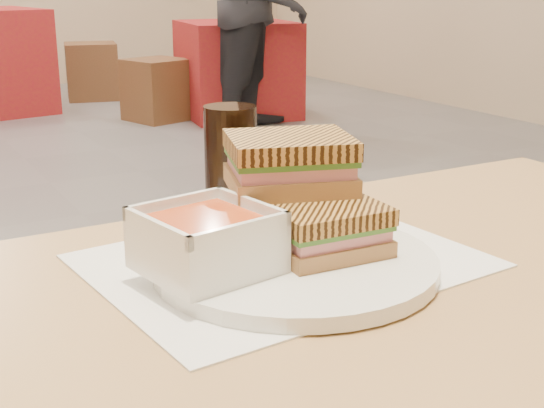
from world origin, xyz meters
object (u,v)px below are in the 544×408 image
panini_lower (326,229)px  bg_chair_2r (92,71)px  bg_chair_1r (230,86)px  plate (295,263)px  soup_bowl (207,243)px  cola_glass (231,162)px  bg_table_1 (237,69)px  bg_chair_1l (157,90)px  patron_b (265,1)px

panini_lower → bg_chair_2r: (1.46, 5.92, -0.55)m
panini_lower → bg_chair_1r: bearing=64.9°
plate → bg_chair_2r: 6.12m
soup_bowl → cola_glass: cola_glass is taller
plate → bg_chair_1r: (2.25, 4.74, -0.56)m
soup_bowl → bg_table_1: size_ratio=0.14×
cola_glass → bg_chair_1l: size_ratio=0.27×
bg_chair_1l → bg_chair_2r: bearing=96.0°
panini_lower → plate: bearing=172.7°
cola_glass → bg_table_1: size_ratio=0.15×
soup_bowl → bg_chair_2r: 6.14m
soup_bowl → panini_lower: bearing=-7.1°
bg_table_1 → bg_chair_1l: 0.63m
bg_chair_2r → patron_b: patron_b is taller
patron_b → cola_glass: bearing=-119.4°
bg_chair_2r → bg_chair_1r: bearing=-57.1°
bg_chair_1l → plate: bearing=-109.1°
cola_glass → bg_chair_2r: (1.46, 5.72, -0.58)m
panini_lower → cola_glass: size_ratio=0.84×
plate → soup_bowl: bearing=173.1°
cola_glass → bg_chair_1r: 5.09m
soup_bowl → bg_chair_1l: bearing=69.9°
bg_chair_1l → bg_table_1: bearing=-10.8°
plate → panini_lower: (0.03, -0.00, 0.03)m
soup_bowl → bg_table_1: 5.13m
plate → cola_glass: (0.03, 0.20, 0.06)m
soup_bowl → bg_chair_1r: 5.31m
bg_table_1 → cola_glass: bearing=-116.8°
bg_chair_1l → bg_chair_2r: size_ratio=0.97×
plate → bg_chair_2r: bearing=75.8°
panini_lower → bg_chair_1r: (2.22, 4.74, -0.59)m
plate → cola_glass: size_ratio=2.08×
panini_lower → patron_b: size_ratio=0.07×
panini_lower → cola_glass: cola_glass is taller
plate → bg_chair_1r: bearing=64.6°
cola_glass → plate: bearing=-97.9°
bg_table_1 → bg_chair_1l: size_ratio=1.84×
soup_bowl → bg_table_1: soup_bowl is taller
bg_chair_1r → soup_bowl: bearing=-116.4°
patron_b → panini_lower: bearing=-118.0°
plate → cola_glass: 0.21m
bg_chair_1l → soup_bowl: bearing=-110.1°
bg_table_1 → patron_b: (-0.07, -0.57, 0.52)m
plate → bg_chair_1l: bearing=70.9°
bg_chair_2r → patron_b: (0.67, -1.92, 0.63)m
panini_lower → bg_table_1: 5.09m
cola_glass → bg_chair_1r: (2.23, 4.54, -0.62)m
soup_bowl → bg_chair_1r: (2.34, 4.73, -0.59)m
plate → bg_chair_1l: 4.98m
bg_chair_2r → plate: bearing=-104.2°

